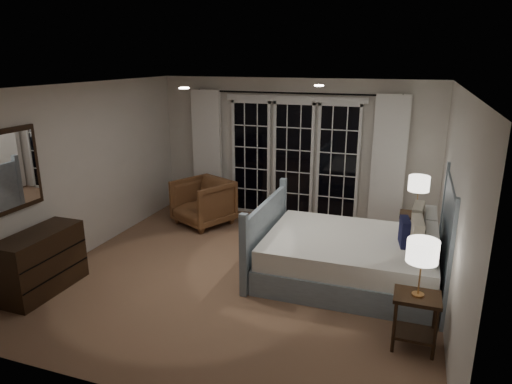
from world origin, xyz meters
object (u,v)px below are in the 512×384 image
(nightstand_right, at_px, (414,227))
(lamp_right, at_px, (419,184))
(bed, at_px, (354,256))
(dresser, at_px, (41,262))
(nightstand_left, at_px, (416,314))
(armchair, at_px, (203,202))
(lamp_left, at_px, (423,252))

(nightstand_right, relative_size, lamp_right, 1.02)
(bed, distance_m, dresser, 3.97)
(nightstand_left, relative_size, armchair, 0.67)
(nightstand_right, xyz_separation_m, armchair, (-3.51, 0.04, 0.01))
(lamp_right, bearing_deg, armchair, 179.42)
(lamp_left, height_order, dresser, lamp_left)
(nightstand_left, bearing_deg, lamp_right, 91.09)
(lamp_left, bearing_deg, dresser, -176.17)
(lamp_left, bearing_deg, lamp_right, 91.09)
(armchair, bearing_deg, nightstand_left, -9.69)
(lamp_left, xyz_separation_m, lamp_right, (-0.05, 2.52, 0.01))
(lamp_right, bearing_deg, bed, -120.44)
(nightstand_right, relative_size, lamp_left, 1.02)
(bed, bearing_deg, dresser, -156.58)
(bed, bearing_deg, nightstand_right, 59.56)
(nightstand_left, relative_size, nightstand_right, 0.99)
(bed, height_order, lamp_left, bed)
(nightstand_left, height_order, lamp_left, lamp_left)
(armchair, bearing_deg, bed, 1.39)
(nightstand_left, distance_m, lamp_right, 2.61)
(bed, xyz_separation_m, lamp_left, (0.78, -1.28, 0.71))
(bed, distance_m, nightstand_right, 1.44)
(lamp_right, xyz_separation_m, armchair, (-3.51, 0.04, -0.66))
(dresser, bearing_deg, nightstand_left, 3.83)
(nightstand_left, distance_m, lamp_left, 0.67)
(nightstand_left, bearing_deg, nightstand_right, 91.09)
(bed, bearing_deg, lamp_left, -58.79)
(armchair, bearing_deg, lamp_right, 25.40)
(lamp_left, height_order, lamp_right, lamp_right)
(nightstand_left, distance_m, dresser, 4.43)
(lamp_left, xyz_separation_m, dresser, (-4.42, -0.30, -0.66))
(nightstand_right, bearing_deg, lamp_left, -88.91)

